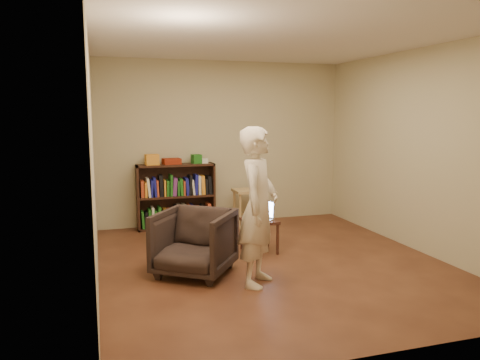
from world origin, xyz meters
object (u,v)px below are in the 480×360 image
object	(u,v)px
bookshelf	(176,200)
person	(258,207)
stool	(247,197)
laptop	(261,215)
armchair	(194,243)
side_table	(259,225)

from	to	relation	value
bookshelf	person	size ratio (longest dim) A/B	0.73
stool	laptop	xyz separation A→B (m)	(-0.26, -1.40, 0.02)
stool	armchair	xyz separation A→B (m)	(-1.25, -1.98, -0.11)
bookshelf	laptop	size ratio (longest dim) A/B	2.91
stool	armchair	bearing A→B (deg)	-122.31
side_table	bookshelf	bearing A→B (deg)	116.66
bookshelf	side_table	size ratio (longest dim) A/B	2.81
bookshelf	person	bearing A→B (deg)	-81.18
stool	side_table	bearing A→B (deg)	-101.34
bookshelf	armchair	distance (m)	2.22
stool	laptop	bearing A→B (deg)	-100.67
bookshelf	laptop	xyz separation A→B (m)	(0.83, -1.62, 0.05)
armchair	person	xyz separation A→B (m)	(0.58, -0.48, 0.46)
armchair	side_table	xyz separation A→B (m)	(0.98, 0.59, -0.01)
armchair	laptop	xyz separation A→B (m)	(0.99, 0.59, 0.12)
person	side_table	bearing A→B (deg)	15.14
stool	side_table	xyz separation A→B (m)	(-0.28, -1.39, -0.12)
armchair	stool	bearing A→B (deg)	93.11
armchair	side_table	world-z (taller)	armchair
bookshelf	laptop	bearing A→B (deg)	-63.00
armchair	laptop	bearing A→B (deg)	66.04
bookshelf	stool	distance (m)	1.11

